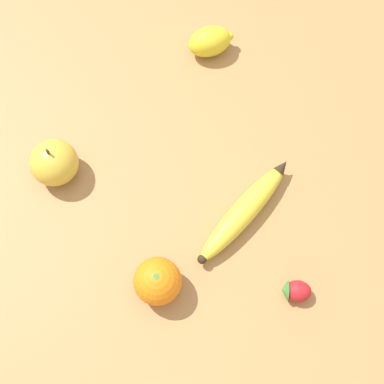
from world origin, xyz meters
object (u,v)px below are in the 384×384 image
orange (158,281)px  apple (54,163)px  lemon (210,41)px  banana (244,211)px  strawberry (296,291)px

orange → apple: 0.26m
apple → lemon: apple is taller
apple → lemon: bearing=12.9°
banana → strawberry: 0.15m
banana → lemon: (0.12, 0.31, 0.01)m
orange → lemon: orange is taller
strawberry → apple: bearing=-24.3°
banana → orange: orange is taller
strawberry → lemon: (0.12, 0.46, 0.01)m
banana → orange: (-0.18, -0.03, 0.02)m
orange → apple: (-0.05, 0.26, -0.00)m
strawberry → orange: bearing=1.0°
banana → orange: 0.18m
orange → lemon: (0.30, 0.34, -0.01)m
banana → lemon: 0.33m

